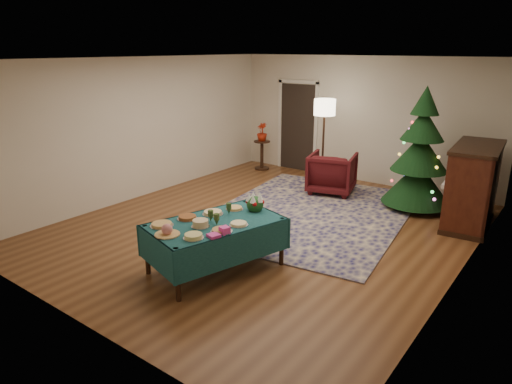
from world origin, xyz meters
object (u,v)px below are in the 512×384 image
Objects in this scene: christmas_tree at (420,155)px; piano at (473,186)px; gift_box at (225,230)px; potted_plant at (262,136)px; buffet_table at (215,231)px; floor_lamp at (325,113)px; armchair at (332,171)px; side_table at (262,155)px.

christmas_tree reaches higher than piano.
gift_box is 0.25× the size of potted_plant.
buffet_table is 4.54m from floor_lamp.
christmas_tree is (1.69, 0.09, 0.55)m from armchair.
buffet_table is 1.21× the size of piano.
piano is (1.97, 4.02, -0.06)m from gift_box.
gift_box is at bearing -58.60° from potted_plant.
christmas_tree is at bearing 165.50° from piano.
gift_box reaches higher than side_table.
floor_lamp reaches higher than buffet_table.
gift_box is 0.12× the size of armchair.
piano is at bearing -14.50° from christmas_tree.
buffet_table is 18.05× the size of gift_box.
potted_plant is (-2.98, 4.88, 0.09)m from gift_box.
armchair reaches higher than side_table.
buffet_table is 2.16× the size of armchair.
floor_lamp is 2.22m from christmas_tree.
christmas_tree is (3.95, -0.60, 0.66)m from side_table.
piano is (3.12, -0.55, -0.90)m from floor_lamp.
gift_box is 0.16× the size of side_table.
side_table is 0.43× the size of piano.
potted_plant reaches higher than armchair.
side_table is 4.05m from christmas_tree.
buffet_table is at bearing 148.09° from gift_box.
armchair reaches higher than buffet_table.
buffet_table is 5.34m from potted_plant.
floor_lamp is 1.99m from potted_plant.
christmas_tree is (3.95, -0.60, 0.18)m from potted_plant.
piano is (4.94, -0.85, 0.32)m from side_table.
floor_lamp is (-1.15, 4.58, 0.84)m from gift_box.
side_table is at bearing -31.83° from armchair.
side_table is at bearing 119.35° from buffet_table.
side_table is at bearing 171.44° from christmas_tree.
piano is at bearing 161.31° from armchair.
buffet_table is 5.34m from side_table.
christmas_tree is at bearing -8.56° from potted_plant.
potted_plant is (-1.83, 0.30, -0.74)m from floor_lamp.
armchair is 0.41× the size of christmas_tree.
potted_plant is 0.26× the size of piano.
armchair is 1.78m from christmas_tree.
armchair reaches higher than gift_box.
gift_box is at bearing -102.88° from christmas_tree.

